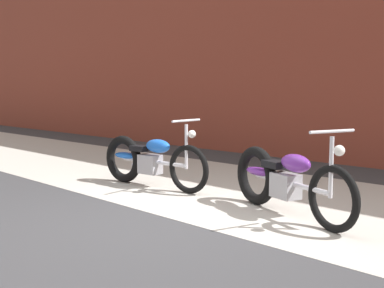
# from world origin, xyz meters

# --- Properties ---
(ground_plane) EXTENTS (80.00, 80.00, 0.00)m
(ground_plane) POSITION_xyz_m (0.00, 0.00, 0.00)
(ground_plane) COLOR #38383A
(sidewalk_slab) EXTENTS (36.00, 3.50, 0.01)m
(sidewalk_slab) POSITION_xyz_m (0.00, 1.75, 0.00)
(sidewalk_slab) COLOR #B2ADA3
(sidewalk_slab) RESTS_ON ground
(brick_building_wall) EXTENTS (36.00, 0.50, 5.89)m
(brick_building_wall) POSITION_xyz_m (0.00, 5.20, 2.95)
(brick_building_wall) COLOR brown
(brick_building_wall) RESTS_ON ground
(motorcycle_blue) EXTENTS (2.01, 0.58, 1.03)m
(motorcycle_blue) POSITION_xyz_m (-1.67, 0.98, 0.40)
(motorcycle_blue) COLOR black
(motorcycle_blue) RESTS_ON ground
(motorcycle_purple) EXTENTS (1.94, 0.84, 1.03)m
(motorcycle_purple) POSITION_xyz_m (0.64, 1.05, 0.40)
(motorcycle_purple) COLOR black
(motorcycle_purple) RESTS_ON ground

